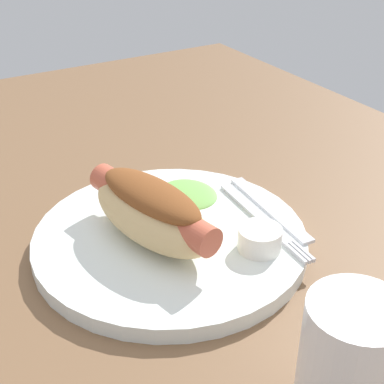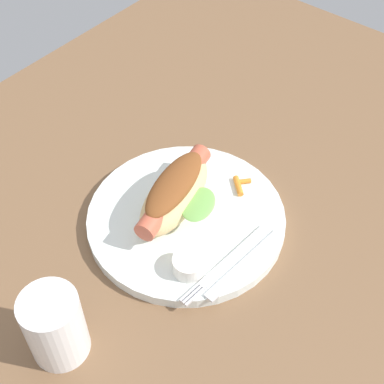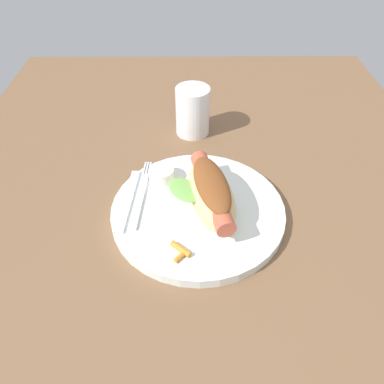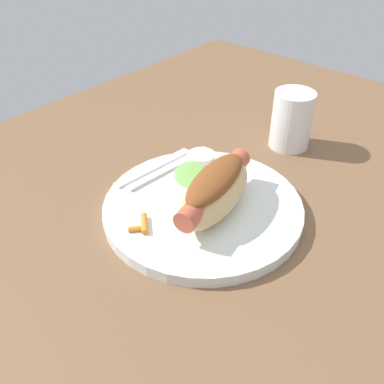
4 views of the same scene
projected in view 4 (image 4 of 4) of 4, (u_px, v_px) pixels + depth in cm
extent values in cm
cube|color=brown|center=(203.00, 217.00, 59.55)|extent=(120.00, 90.00, 1.80)
cylinder|color=white|center=(201.00, 209.00, 58.36)|extent=(26.85, 26.85, 1.60)
ellipsoid|color=#DBB77A|center=(215.00, 193.00, 55.47)|extent=(16.09, 9.27, 5.33)
cylinder|color=#C1563D|center=(215.00, 187.00, 54.91)|extent=(16.41, 6.10, 2.79)
ellipsoid|color=brown|center=(216.00, 179.00, 54.16)|extent=(13.55, 7.27, 2.36)
ellipsoid|color=#7FC65B|center=(193.00, 174.00, 57.06)|extent=(7.35, 6.65, 1.37)
cylinder|color=white|center=(201.00, 160.00, 64.50)|extent=(4.13, 4.13, 2.22)
cube|color=silver|center=(162.00, 172.00, 63.66)|extent=(12.47, 2.11, 0.40)
cube|color=silver|center=(201.00, 153.00, 67.80)|extent=(3.21, 0.53, 0.40)
cube|color=silver|center=(199.00, 152.00, 68.05)|extent=(3.21, 0.53, 0.40)
cube|color=silver|center=(197.00, 151.00, 68.31)|extent=(3.21, 0.53, 0.40)
cube|color=silver|center=(154.00, 167.00, 64.70)|extent=(13.89, 2.53, 0.36)
cylinder|color=orange|center=(144.00, 223.00, 54.08)|extent=(2.82, 3.03, 0.83)
cylinder|color=orange|center=(136.00, 229.00, 53.38)|extent=(1.89, 1.79, 0.69)
cylinder|color=white|center=(292.00, 120.00, 70.47)|extent=(6.59, 6.59, 9.52)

